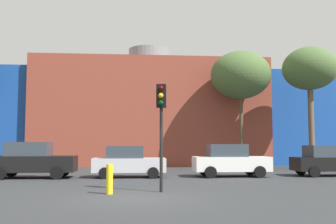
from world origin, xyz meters
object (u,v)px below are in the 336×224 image
Objects in this scene: traffic_light_island at (161,112)px; bare_tree_2 at (310,70)px; parked_car_3 at (230,160)px; bare_tree_0 at (241,75)px; parked_car_4 at (328,161)px; parked_car_2 at (128,162)px; bollard_yellow_0 at (110,179)px; parked_car_1 at (32,160)px.

bare_tree_2 reaches higher than traffic_light_island.
bare_tree_0 is at bearing 70.13° from parked_car_3.
parked_car_4 is (5.65, 0.00, -0.03)m from parked_car_3.
bollard_yellow_0 is at bearing -94.34° from parked_car_2.
bare_tree_0 is at bearing 42.63° from parked_car_2.
parked_car_1 is 8.54m from bollard_yellow_0.
parked_car_3 is 1.04× the size of parked_car_4.
bollard_yellow_0 is (-1.89, -0.44, -2.46)m from traffic_light_island.
bare_tree_2 is (13.26, 6.25, 6.48)m from parked_car_2.
parked_car_1 is 1.08× the size of traffic_light_island.
traffic_light_island is 0.45× the size of bare_tree_2.
traffic_light_island is at bearing -78.79° from parked_car_2.
bollard_yellow_0 is at bearing -135.71° from bare_tree_2.
parked_car_3 is at bearing -0.00° from parked_car_1.
traffic_light_island reaches higher than parked_car_4.
bare_tree_0 is (7.09, 14.55, 4.09)m from traffic_light_island.
parked_car_1 is at bearing 180.00° from parked_car_3.
parked_car_3 is 0.46× the size of bare_tree_0.
bollard_yellow_0 is at bearing -148.60° from parked_car_4.
traffic_light_island is (1.34, -6.78, 2.15)m from parked_car_2.
parked_car_2 is 3.67× the size of bollard_yellow_0.
parked_car_2 is 7.25m from bollard_yellow_0.
parked_car_2 is at bearing -0.00° from parked_car_1.
traffic_light_island reaches higher than parked_car_2.
parked_car_4 is (11.28, 0.00, 0.02)m from parked_car_2.
bare_tree_2 reaches higher than bare_tree_0.
parked_car_2 reaches higher than bollard_yellow_0.
traffic_light_island reaches higher than parked_car_1.
parked_car_3 reaches higher than parked_car_2.
parked_car_2 is at bearing -137.37° from bare_tree_0.
parked_car_3 reaches higher than parked_car_4.
parked_car_3 is (10.71, -0.00, -0.06)m from parked_car_1.
parked_car_4 is 10.35m from bare_tree_0.
bare_tree_0 is (13.52, 7.77, 6.13)m from parked_car_1.
traffic_light_island is 0.46× the size of bare_tree_0.
parked_car_1 is at bearing 180.00° from parked_car_4.
parked_car_3 is 0.46× the size of bare_tree_2.
parked_car_1 reaches higher than parked_car_3.
parked_car_1 is 0.49× the size of bare_tree_0.
parked_car_3 is 1.02× the size of traffic_light_island.
traffic_light_island is (6.43, -6.78, 2.04)m from parked_car_1.
parked_car_1 is 16.36m from parked_car_4.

